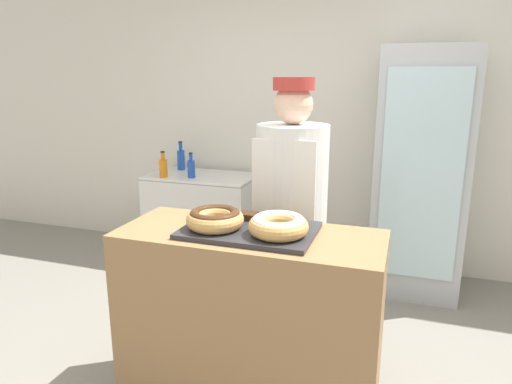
{
  "coord_description": "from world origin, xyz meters",
  "views": [
    {
      "loc": [
        0.7,
        -1.97,
        1.7
      ],
      "look_at": [
        0.0,
        0.1,
        1.15
      ],
      "focal_mm": 32.0,
      "sensor_mm": 36.0,
      "label": 1
    }
  ],
  "objects_px": {
    "brownie_back_left": "(248,216)",
    "bottle_orange": "(163,167)",
    "beverage_fridge": "(420,174)",
    "serving_tray": "(249,230)",
    "brownie_back_right": "(269,218)",
    "donut_chocolate_glaze": "(215,218)",
    "chest_freezer": "(203,217)",
    "bottle_blue": "(191,168)",
    "donut_light_glaze": "(278,225)",
    "baker_person": "(291,218)",
    "bottle_blue_b": "(181,159)"
  },
  "relations": [
    {
      "from": "serving_tray",
      "to": "donut_chocolate_glaze",
      "type": "xyz_separation_m",
      "value": [
        -0.16,
        -0.05,
        0.06
      ]
    },
    {
      "from": "brownie_back_left",
      "to": "baker_person",
      "type": "xyz_separation_m",
      "value": [
        0.12,
        0.41,
        -0.12
      ]
    },
    {
      "from": "chest_freezer",
      "to": "bottle_orange",
      "type": "relative_size",
      "value": 4.18
    },
    {
      "from": "brownie_back_right",
      "to": "bottle_blue_b",
      "type": "xyz_separation_m",
      "value": [
        -1.44,
        1.79,
        -0.08
      ]
    },
    {
      "from": "beverage_fridge",
      "to": "bottle_orange",
      "type": "height_order",
      "value": "beverage_fridge"
    },
    {
      "from": "chest_freezer",
      "to": "serving_tray",
      "type": "bearing_deg",
      "value": -58.27
    },
    {
      "from": "serving_tray",
      "to": "bottle_blue",
      "type": "relative_size",
      "value": 2.79
    },
    {
      "from": "bottle_blue",
      "to": "chest_freezer",
      "type": "bearing_deg",
      "value": 70.89
    },
    {
      "from": "donut_chocolate_glaze",
      "to": "bottle_blue_b",
      "type": "height_order",
      "value": "bottle_blue_b"
    },
    {
      "from": "brownie_back_right",
      "to": "bottle_orange",
      "type": "bearing_deg",
      "value": 134.93
    },
    {
      "from": "donut_chocolate_glaze",
      "to": "donut_light_glaze",
      "type": "height_order",
      "value": "same"
    },
    {
      "from": "bottle_blue",
      "to": "bottle_blue_b",
      "type": "distance_m",
      "value": 0.39
    },
    {
      "from": "bottle_orange",
      "to": "bottle_blue_b",
      "type": "xyz_separation_m",
      "value": [
        -0.01,
        0.35,
        0.02
      ]
    },
    {
      "from": "brownie_back_left",
      "to": "chest_freezer",
      "type": "distance_m",
      "value": 2.01
    },
    {
      "from": "donut_chocolate_glaze",
      "to": "bottle_blue",
      "type": "height_order",
      "value": "donut_chocolate_glaze"
    },
    {
      "from": "chest_freezer",
      "to": "bottle_blue",
      "type": "height_order",
      "value": "bottle_blue"
    },
    {
      "from": "donut_light_glaze",
      "to": "bottle_blue_b",
      "type": "distance_m",
      "value": 2.51
    },
    {
      "from": "beverage_fridge",
      "to": "chest_freezer",
      "type": "bearing_deg",
      "value": 179.8
    },
    {
      "from": "donut_chocolate_glaze",
      "to": "donut_light_glaze",
      "type": "distance_m",
      "value": 0.32
    },
    {
      "from": "donut_chocolate_glaze",
      "to": "brownie_back_right",
      "type": "xyz_separation_m",
      "value": [
        0.21,
        0.19,
        -0.03
      ]
    },
    {
      "from": "brownie_back_left",
      "to": "donut_chocolate_glaze",
      "type": "bearing_deg",
      "value": -118.85
    },
    {
      "from": "brownie_back_right",
      "to": "baker_person",
      "type": "xyz_separation_m",
      "value": [
        0.01,
        0.41,
        -0.12
      ]
    },
    {
      "from": "baker_person",
      "to": "chest_freezer",
      "type": "height_order",
      "value": "baker_person"
    },
    {
      "from": "brownie_back_right",
      "to": "baker_person",
      "type": "bearing_deg",
      "value": 88.2
    },
    {
      "from": "brownie_back_right",
      "to": "bottle_blue",
      "type": "relative_size",
      "value": 0.37
    },
    {
      "from": "brownie_back_right",
      "to": "bottle_blue_b",
      "type": "relative_size",
      "value": 0.3
    },
    {
      "from": "donut_chocolate_glaze",
      "to": "baker_person",
      "type": "xyz_separation_m",
      "value": [
        0.23,
        0.6,
        -0.15
      ]
    },
    {
      "from": "bottle_blue_b",
      "to": "chest_freezer",
      "type": "bearing_deg",
      "value": -29.84
    },
    {
      "from": "bottle_orange",
      "to": "bottle_blue",
      "type": "bearing_deg",
      "value": 13.12
    },
    {
      "from": "donut_chocolate_glaze",
      "to": "beverage_fridge",
      "type": "height_order",
      "value": "beverage_fridge"
    },
    {
      "from": "serving_tray",
      "to": "bottle_blue",
      "type": "distance_m",
      "value": 1.99
    },
    {
      "from": "beverage_fridge",
      "to": "bottle_orange",
      "type": "xyz_separation_m",
      "value": [
        -2.18,
        -0.17,
        -0.05
      ]
    },
    {
      "from": "serving_tray",
      "to": "brownie_back_right",
      "type": "bearing_deg",
      "value": 68.44
    },
    {
      "from": "serving_tray",
      "to": "brownie_back_left",
      "type": "bearing_deg",
      "value": 111.56
    },
    {
      "from": "baker_person",
      "to": "brownie_back_left",
      "type": "bearing_deg",
      "value": -106.76
    },
    {
      "from": "baker_person",
      "to": "chest_freezer",
      "type": "bearing_deg",
      "value": 133.69
    },
    {
      "from": "serving_tray",
      "to": "beverage_fridge",
      "type": "relative_size",
      "value": 0.33
    },
    {
      "from": "brownie_back_left",
      "to": "brownie_back_right",
      "type": "relative_size",
      "value": 1.0
    },
    {
      "from": "beverage_fridge",
      "to": "bottle_orange",
      "type": "distance_m",
      "value": 2.19
    },
    {
      "from": "serving_tray",
      "to": "brownie_back_right",
      "type": "relative_size",
      "value": 7.58
    },
    {
      "from": "serving_tray",
      "to": "bottle_blue_b",
      "type": "xyz_separation_m",
      "value": [
        -1.38,
        1.93,
        -0.05
      ]
    },
    {
      "from": "serving_tray",
      "to": "brownie_back_right",
      "type": "xyz_separation_m",
      "value": [
        0.06,
        0.14,
        0.03
      ]
    },
    {
      "from": "brownie_back_left",
      "to": "bottle_blue",
      "type": "bearing_deg",
      "value": 125.7
    },
    {
      "from": "beverage_fridge",
      "to": "bottle_blue",
      "type": "height_order",
      "value": "beverage_fridge"
    },
    {
      "from": "donut_light_glaze",
      "to": "bottle_orange",
      "type": "bearing_deg",
      "value": 133.4
    },
    {
      "from": "donut_light_glaze",
      "to": "beverage_fridge",
      "type": "height_order",
      "value": "beverage_fridge"
    },
    {
      "from": "chest_freezer",
      "to": "bottle_orange",
      "type": "xyz_separation_m",
      "value": [
        -0.29,
        -0.18,
        0.5
      ]
    },
    {
      "from": "brownie_back_left",
      "to": "bottle_blue",
      "type": "distance_m",
      "value": 1.84
    },
    {
      "from": "chest_freezer",
      "to": "bottle_blue",
      "type": "distance_m",
      "value": 0.51
    },
    {
      "from": "brownie_back_left",
      "to": "bottle_orange",
      "type": "height_order",
      "value": "bottle_orange"
    }
  ]
}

